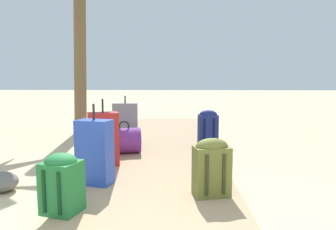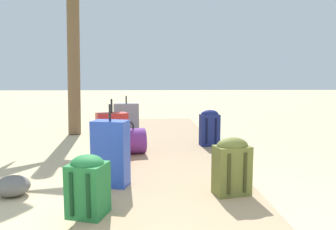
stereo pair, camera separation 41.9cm
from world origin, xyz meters
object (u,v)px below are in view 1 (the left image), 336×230
at_px(suitcase_blue, 95,152).
at_px(duffel_bag_purple, 124,140).
at_px(backpack_green, 62,181).
at_px(backpack_olive, 212,166).
at_px(backpack_navy, 208,127).
at_px(suitcase_grey, 125,124).
at_px(suitcase_red, 103,139).

bearing_deg(suitcase_blue, duffel_bag_purple, 86.84).
relative_size(backpack_green, backpack_olive, 0.90).
bearing_deg(suitcase_blue, backpack_navy, 54.14).
bearing_deg(backpack_olive, suitcase_grey, 117.17).
bearing_deg(duffel_bag_purple, backpack_green, -94.51).
relative_size(duffel_bag_purple, suitcase_blue, 0.64).
relative_size(duffel_bag_purple, backpack_green, 1.09).
relative_size(suitcase_blue, backpack_green, 1.70).
bearing_deg(duffel_bag_purple, backpack_navy, 21.56).
bearing_deg(suitcase_red, backpack_green, -90.51).
bearing_deg(suitcase_red, backpack_olive, -39.01).
distance_m(backpack_navy, suitcase_grey, 1.40).
distance_m(suitcase_grey, backpack_olive, 2.65).
height_order(duffel_bag_purple, suitcase_red, suitcase_red).
distance_m(suitcase_blue, backpack_olive, 1.24).
distance_m(backpack_navy, backpack_olive, 2.25).
bearing_deg(suitcase_red, suitcase_blue, -83.88).
relative_size(duffel_bag_purple, suitcase_grey, 0.66).
bearing_deg(backpack_green, suitcase_grey, 88.29).
distance_m(duffel_bag_purple, backpack_olive, 2.06).
distance_m(duffel_bag_purple, backpack_green, 2.14).
bearing_deg(suitcase_blue, suitcase_red, 96.12).
bearing_deg(suitcase_grey, suitcase_red, -93.03).
height_order(backpack_navy, suitcase_red, suitcase_red).
bearing_deg(suitcase_red, suitcase_grey, 86.97).
bearing_deg(backpack_green, suitcase_red, 89.49).
relative_size(suitcase_red, backpack_olive, 1.55).
relative_size(suitcase_grey, backpack_olive, 1.49).
relative_size(backpack_navy, backpack_green, 1.20).
relative_size(suitcase_blue, backpack_olive, 1.53).
height_order(backpack_navy, suitcase_grey, suitcase_grey).
distance_m(backpack_navy, backpack_green, 3.04).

